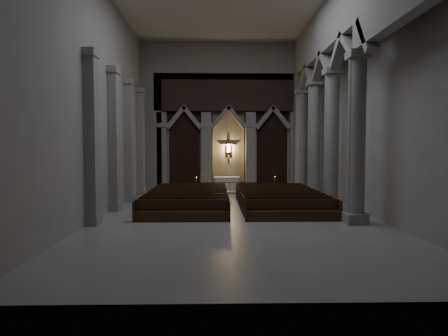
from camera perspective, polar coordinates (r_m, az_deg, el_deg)
name	(u,v)px	position (r m, az deg, el deg)	size (l,w,h in m)	color
room	(236,70)	(21.37, 1.72, 13.82)	(24.00, 24.10, 12.00)	gray
sanctuary_wall	(229,110)	(32.66, 0.65, 8.32)	(14.00, 0.77, 12.00)	gray
right_arcade	(333,71)	(23.63, 15.36, 13.23)	(1.00, 24.00, 12.00)	gray
left_pilasters	(122,142)	(25.11, -14.33, 3.64)	(0.60, 13.00, 8.03)	gray
sanctuary_step	(229,191)	(31.78, 0.70, -3.35)	(8.50, 2.60, 0.15)	gray
altar	(227,183)	(32.27, 0.37, -2.18)	(2.05, 0.82, 1.04)	beige
altar_rail	(230,186)	(29.85, 0.83, -2.64)	(5.02, 0.09, 0.99)	black
candle_stand_left	(197,189)	(30.91, -3.95, -3.02)	(0.22, 0.22, 1.28)	gold
candle_stand_right	(275,190)	(30.38, 7.26, -3.08)	(0.24, 0.24, 1.40)	gold
pews	(234,202)	(23.76, 1.38, -4.86)	(10.08, 9.13, 1.04)	black
worshipper	(242,189)	(28.70, 2.58, -3.05)	(0.41, 0.27, 1.13)	black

